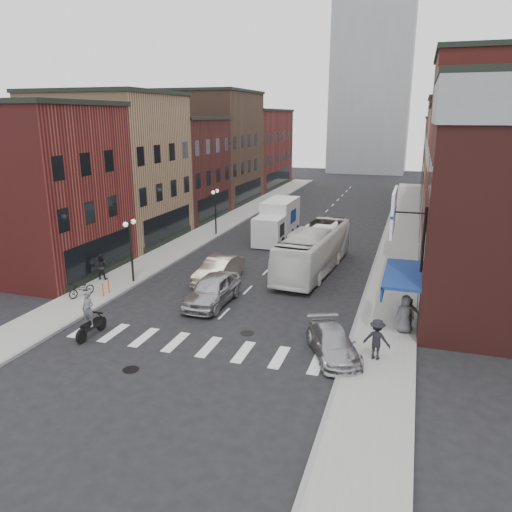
{
  "coord_description": "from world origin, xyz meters",
  "views": [
    {
      "loc": [
        9.36,
        -22.48,
        10.36
      ],
      "look_at": [
        0.67,
        4.6,
        2.35
      ],
      "focal_mm": 35.0,
      "sensor_mm": 36.0,
      "label": 1
    }
  ],
  "objects_px": {
    "curb_car": "(333,343)",
    "ped_right_c": "(405,314)",
    "streetlamp_near": "(131,239)",
    "ped_right_a": "(377,339)",
    "sedan_left_far": "(219,270)",
    "parked_bicycle": "(82,289)",
    "motorcycle_rider": "(89,316)",
    "sedan_left_near": "(212,290)",
    "box_truck": "(277,221)",
    "transit_bus": "(314,250)",
    "streetlamp_far": "(215,203)",
    "billboard_sign": "(395,213)",
    "ped_left_solo": "(101,267)",
    "ped_right_b": "(410,314)",
    "bike_rack": "(106,288)"
  },
  "relations": [
    {
      "from": "streetlamp_far",
      "to": "sedan_left_near",
      "type": "relative_size",
      "value": 0.82
    },
    {
      "from": "transit_bus",
      "to": "sedan_left_far",
      "type": "relative_size",
      "value": 2.3
    },
    {
      "from": "bike_rack",
      "to": "ped_right_c",
      "type": "xyz_separation_m",
      "value": [
        16.98,
        -0.13,
        0.55
      ]
    },
    {
      "from": "bike_rack",
      "to": "box_truck",
      "type": "xyz_separation_m",
      "value": [
        5.84,
        16.81,
        1.1
      ]
    },
    {
      "from": "sedan_left_near",
      "to": "ped_right_a",
      "type": "xyz_separation_m",
      "value": [
        9.45,
        -4.24,
        0.21
      ]
    },
    {
      "from": "transit_bus",
      "to": "sedan_left_far",
      "type": "xyz_separation_m",
      "value": [
        -5.39,
        -4.12,
        -0.74
      ]
    },
    {
      "from": "bike_rack",
      "to": "motorcycle_rider",
      "type": "distance_m",
      "value": 5.63
    },
    {
      "from": "ped_left_solo",
      "to": "ped_right_a",
      "type": "distance_m",
      "value": 18.8
    },
    {
      "from": "curb_car",
      "to": "ped_right_c",
      "type": "distance_m",
      "value": 4.46
    },
    {
      "from": "curb_car",
      "to": "ped_right_c",
      "type": "relative_size",
      "value": 2.28
    },
    {
      "from": "sedan_left_far",
      "to": "parked_bicycle",
      "type": "distance_m",
      "value": 8.41
    },
    {
      "from": "streetlamp_near",
      "to": "motorcycle_rider",
      "type": "relative_size",
      "value": 1.76
    },
    {
      "from": "transit_bus",
      "to": "curb_car",
      "type": "bearing_deg",
      "value": -69.88
    },
    {
      "from": "ped_right_c",
      "to": "transit_bus",
      "type": "bearing_deg",
      "value": -59.88
    },
    {
      "from": "bike_rack",
      "to": "sedan_left_near",
      "type": "bearing_deg",
      "value": 7.58
    },
    {
      "from": "streetlamp_far",
      "to": "sedan_left_near",
      "type": "height_order",
      "value": "streetlamp_far"
    },
    {
      "from": "box_truck",
      "to": "ped_right_b",
      "type": "relative_size",
      "value": 4.79
    },
    {
      "from": "parked_bicycle",
      "to": "bike_rack",
      "type": "bearing_deg",
      "value": 48.99
    },
    {
      "from": "motorcycle_rider",
      "to": "parked_bicycle",
      "type": "relative_size",
      "value": 1.39
    },
    {
      "from": "transit_bus",
      "to": "ped_right_c",
      "type": "relative_size",
      "value": 5.79
    },
    {
      "from": "sedan_left_near",
      "to": "ped_right_b",
      "type": "distance_m",
      "value": 10.76
    },
    {
      "from": "streetlamp_far",
      "to": "bike_rack",
      "type": "bearing_deg",
      "value": -90.69
    },
    {
      "from": "sedan_left_near",
      "to": "box_truck",
      "type": "bearing_deg",
      "value": 93.56
    },
    {
      "from": "billboard_sign",
      "to": "transit_bus",
      "type": "bearing_deg",
      "value": 119.83
    },
    {
      "from": "billboard_sign",
      "to": "curb_car",
      "type": "distance_m",
      "value": 6.48
    },
    {
      "from": "bike_rack",
      "to": "ped_right_c",
      "type": "distance_m",
      "value": 16.99
    },
    {
      "from": "streetlamp_near",
      "to": "ped_right_a",
      "type": "bearing_deg",
      "value": -21.18
    },
    {
      "from": "ped_right_b",
      "to": "ped_right_c",
      "type": "bearing_deg",
      "value": 78.54
    },
    {
      "from": "billboard_sign",
      "to": "transit_bus",
      "type": "height_order",
      "value": "billboard_sign"
    },
    {
      "from": "bike_rack",
      "to": "motorcycle_rider",
      "type": "bearing_deg",
      "value": -63.38
    },
    {
      "from": "ped_right_b",
      "to": "sedan_left_near",
      "type": "bearing_deg",
      "value": 12.46
    },
    {
      "from": "motorcycle_rider",
      "to": "billboard_sign",
      "type": "bearing_deg",
      "value": 20.3
    },
    {
      "from": "streetlamp_far",
      "to": "ped_right_a",
      "type": "relative_size",
      "value": 2.25
    },
    {
      "from": "sedan_left_far",
      "to": "ped_right_b",
      "type": "bearing_deg",
      "value": -16.06
    },
    {
      "from": "transit_bus",
      "to": "curb_car",
      "type": "height_order",
      "value": "transit_bus"
    },
    {
      "from": "parked_bicycle",
      "to": "ped_right_c",
      "type": "height_order",
      "value": "ped_right_c"
    },
    {
      "from": "ped_left_solo",
      "to": "streetlamp_far",
      "type": "bearing_deg",
      "value": -109.54
    },
    {
      "from": "billboard_sign",
      "to": "ped_right_a",
      "type": "relative_size",
      "value": 2.02
    },
    {
      "from": "motorcycle_rider",
      "to": "ped_left_solo",
      "type": "xyz_separation_m",
      "value": [
        -4.47,
        7.47,
        -0.11
      ]
    },
    {
      "from": "motorcycle_rider",
      "to": "box_truck",
      "type": "bearing_deg",
      "value": 84.5
    },
    {
      "from": "box_truck",
      "to": "ped_right_b",
      "type": "xyz_separation_m",
      "value": [
        11.36,
        -16.5,
        -0.7
      ]
    },
    {
      "from": "sedan_left_near",
      "to": "ped_right_b",
      "type": "relative_size",
      "value": 3.12
    },
    {
      "from": "sedan_left_far",
      "to": "ped_left_solo",
      "type": "xyz_separation_m",
      "value": [
        -7.25,
        -2.24,
        0.2
      ]
    },
    {
      "from": "sedan_left_far",
      "to": "parked_bicycle",
      "type": "xyz_separation_m",
      "value": [
        -6.47,
        -5.38,
        -0.2
      ]
    },
    {
      "from": "streetlamp_near",
      "to": "ped_left_solo",
      "type": "xyz_separation_m",
      "value": [
        -2.16,
        -0.24,
        -1.93
      ]
    },
    {
      "from": "ped_right_a",
      "to": "ped_right_c",
      "type": "distance_m",
      "value": 3.43
    },
    {
      "from": "sedan_left_far",
      "to": "transit_bus",
      "type": "bearing_deg",
      "value": 41.56
    },
    {
      "from": "streetlamp_far",
      "to": "curb_car",
      "type": "distance_m",
      "value": 24.55
    },
    {
      "from": "box_truck",
      "to": "ped_right_a",
      "type": "height_order",
      "value": "box_truck"
    },
    {
      "from": "transit_bus",
      "to": "ped_right_a",
      "type": "relative_size",
      "value": 6.0
    }
  ]
}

